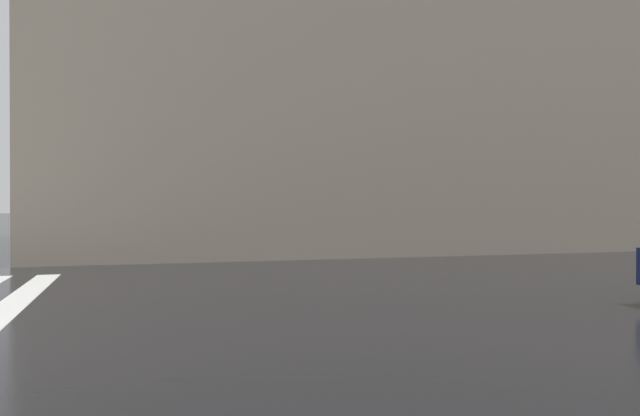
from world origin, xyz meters
The scene contains 0 objects.
Camera 1 is at (-5.03, -4.37, 1.62)m, focal length 35.55 mm.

